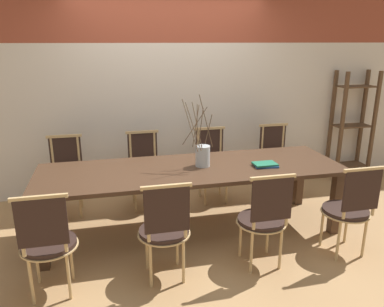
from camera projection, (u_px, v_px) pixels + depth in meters
The scene contains 14 objects.
ground_plane at pixel (192, 230), 4.06m from camera, with size 16.00×16.00×0.00m, color #A87F51.
wall_rear at pixel (169, 71), 4.83m from camera, with size 12.00×0.06×3.20m.
dining_table at pixel (192, 174), 3.87m from camera, with size 3.12×0.98×0.72m.
chair_near_leftend at pixel (48, 240), 2.90m from camera, with size 0.45×0.45×0.92m.
chair_near_left at pixel (165, 227), 3.10m from camera, with size 0.45×0.45×0.92m.
chair_near_center at pixel (264, 216), 3.29m from camera, with size 0.45×0.45×0.92m.
chair_near_right at pixel (349, 207), 3.48m from camera, with size 0.45×0.45×0.92m.
chair_far_leftend at pixel (66, 173), 4.36m from camera, with size 0.45×0.45×0.92m.
chair_far_left at pixel (144, 167), 4.56m from camera, with size 0.45×0.45×0.92m.
chair_far_center at pixel (212, 162), 4.74m from camera, with size 0.45×0.45×0.92m.
chair_far_right at pixel (276, 158), 4.93m from camera, with size 0.45×0.45×0.92m.
vase_centerpiece at pixel (202, 154), 3.86m from camera, with size 0.30×0.39×0.76m.
book_stack at pixel (265, 164), 3.89m from camera, with size 0.26×0.22×0.03m.
shelving_rack at pixel (352, 126), 5.44m from camera, with size 0.56×0.30×1.57m.
Camera 1 is at (-0.83, -3.55, 1.98)m, focal length 35.00 mm.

